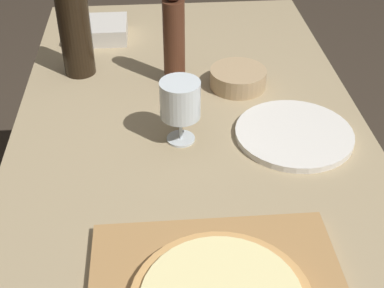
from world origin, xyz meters
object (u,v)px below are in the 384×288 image
Objects in this scene: pepper_mill at (174,37)px; wine_bottle at (74,23)px; small_bowl at (238,78)px; wine_glass at (180,101)px.

wine_bottle is at bearing 163.96° from pepper_mill.
wine_bottle reaches higher than small_bowl.
wine_bottle is at bearing 165.15° from small_bowl.
wine_bottle is 1.27× the size of pepper_mill.
pepper_mill is at bearing 89.76° from wine_glass.
wine_bottle is 2.36× the size of small_bowl.
wine_glass reaches higher than small_bowl.
small_bowl is (0.15, 0.21, -0.07)m from wine_glass.
wine_glass is 0.27m from small_bowl.
pepper_mill is (0.24, -0.07, -0.01)m from wine_bottle.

